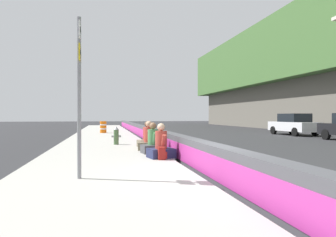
{
  "coord_description": "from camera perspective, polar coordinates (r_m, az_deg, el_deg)",
  "views": [
    {
      "loc": [
        -7.09,
        2.63,
        1.54
      ],
      "look_at": [
        5.53,
        0.06,
        1.43
      ],
      "focal_mm": 33.65,
      "sensor_mm": 36.0,
      "label": 1
    }
  ],
  "objects": [
    {
      "name": "seated_person_middle",
      "position": [
        11.84,
        -2.74,
        -4.54
      ],
      "size": [
        0.8,
        0.91,
        1.15
      ],
      "color": "#424247",
      "rests_on": "sidewalk_strip"
    },
    {
      "name": "parked_car_fourth",
      "position": [
        26.89,
        21.8,
        -0.97
      ],
      "size": [
        4.57,
        2.08,
        1.71
      ],
      "color": "silver",
      "rests_on": "ground_plane"
    },
    {
      "name": "construction_barrel",
      "position": [
        26.22,
        -11.66,
        -1.51
      ],
      "size": [
        0.54,
        0.54,
        0.95
      ],
      "color": "orange",
      "rests_on": "sidewalk_strip"
    },
    {
      "name": "sidewalk_strip",
      "position": [
        7.24,
        -11.65,
        -11.23
      ],
      "size": [
        80.0,
        4.4,
        0.14
      ],
      "primitive_type": "cube",
      "color": "#A8A59E",
      "rests_on": "ground_plane"
    },
    {
      "name": "route_sign_post",
      "position": [
        7.31,
        -15.77,
        5.74
      ],
      "size": [
        0.44,
        0.09,
        3.6
      ],
      "color": "gray",
      "rests_on": "sidewalk_strip"
    },
    {
      "name": "jersey_barrier",
      "position": [
        7.64,
        8.8,
        -7.91
      ],
      "size": [
        76.0,
        0.45,
        0.85
      ],
      "color": "#47474C",
      "rests_on": "ground_plane"
    },
    {
      "name": "backpack",
      "position": [
        10.12,
        -1.15,
        -6.34
      ],
      "size": [
        0.32,
        0.28,
        0.4
      ],
      "color": "maroon",
      "rests_on": "sidewalk_strip"
    },
    {
      "name": "seated_person_rear",
      "position": [
        12.97,
        -3.45,
        -4.05
      ],
      "size": [
        0.88,
        0.98,
        1.18
      ],
      "color": "#706651",
      "rests_on": "sidewalk_strip"
    },
    {
      "name": "ground_plane",
      "position": [
        7.72,
        8.82,
        -11.03
      ],
      "size": [
        160.0,
        160.0,
        0.0
      ],
      "primitive_type": "plane",
      "color": "#2B2B2D",
      "rests_on": "ground"
    },
    {
      "name": "seated_person_far",
      "position": [
        14.17,
        -3.75,
        -3.71
      ],
      "size": [
        0.82,
        0.92,
        1.15
      ],
      "color": "#706651",
      "rests_on": "sidewalk_strip"
    },
    {
      "name": "fire_hydrant",
      "position": [
        15.51,
        -9.37,
        -3.02
      ],
      "size": [
        0.26,
        0.46,
        0.88
      ],
      "color": "#47663D",
      "rests_on": "sidewalk_strip"
    },
    {
      "name": "seated_person_foreground",
      "position": [
        10.52,
        -1.26,
        -5.18
      ],
      "size": [
        0.85,
        0.94,
        1.15
      ],
      "color": "#23284C",
      "rests_on": "sidewalk_strip"
    }
  ]
}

